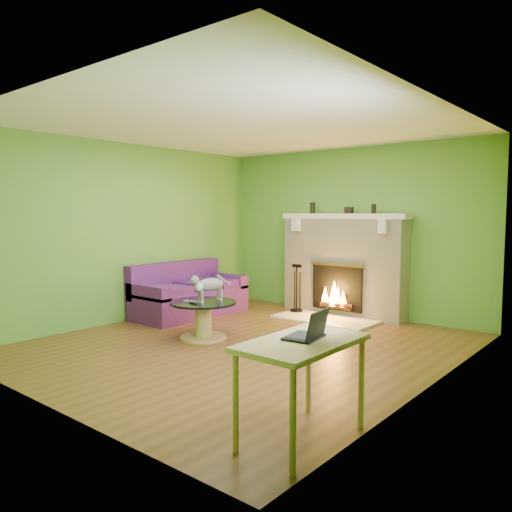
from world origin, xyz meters
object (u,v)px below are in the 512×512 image
Objects in this scene: cat at (210,288)px; sofa at (188,295)px; coffee_table at (203,317)px; desk at (302,352)px.

sofa is at bearing 159.71° from cat.
desk is (2.56, -1.55, 0.35)m from coffee_table.
coffee_table is 3.01m from desk.
desk is at bearing -20.56° from cat.
cat reaches higher than sofa.
cat is (-2.48, 1.60, 0.02)m from desk.
cat reaches higher than desk.
coffee_table is 0.39m from cat.
desk is at bearing -31.10° from coffee_table.
sofa is 4.54m from desk.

